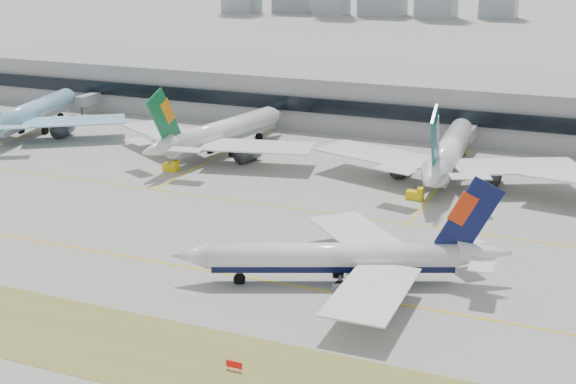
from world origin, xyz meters
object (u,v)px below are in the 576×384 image
at_px(widebody_cathay, 448,154).
at_px(terminal, 395,98).
at_px(widebody_eva, 219,134).
at_px(widebody_korean, 30,114).
at_px(taxiing_airliner, 345,258).

xyz_separation_m(widebody_cathay, terminal, (-26.86, 51.44, 1.74)).
bearing_deg(widebody_eva, widebody_korean, 99.80).
xyz_separation_m(widebody_korean, widebody_eva, (59.08, 0.15, -0.15)).
height_order(taxiing_airliner, widebody_eva, widebody_eva).
bearing_deg(widebody_cathay, taxiing_airliner, 173.91).
distance_m(taxiing_airliner, terminal, 118.45).
bearing_deg(widebody_cathay, terminal, 23.41).
xyz_separation_m(taxiing_airliner, widebody_eva, (-55.20, 62.47, 1.15)).
distance_m(widebody_korean, widebody_cathay, 116.47).
relative_size(widebody_korean, terminal, 0.21).
height_order(taxiing_airliner, widebody_korean, widebody_korean).
bearing_deg(widebody_korean, taxiing_airliner, -131.12).
height_order(widebody_korean, terminal, widebody_korean).
relative_size(widebody_korean, widebody_cathay, 0.96).
bearing_deg(widebody_korean, widebody_cathay, -101.51).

